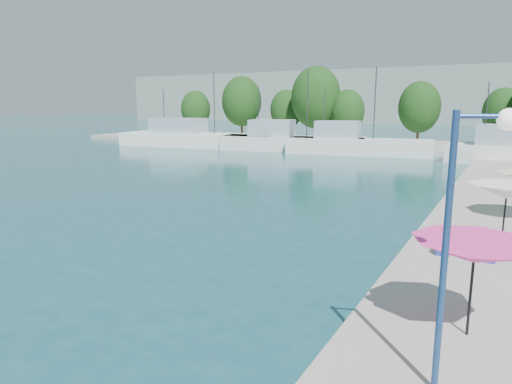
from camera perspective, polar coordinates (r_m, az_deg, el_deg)
The scene contains 16 objects.
quay_far at distance 64.08m, azimuth 13.88°, elevation 5.78°, with size 90.00×16.00×0.60m, color #9A948B.
hill_west at distance 159.41m, azimuth 15.50°, elevation 11.36°, with size 180.00×40.00×16.00m, color gray.
trawler_01 at distance 63.10m, azimuth -7.47°, elevation 6.62°, with size 23.13×8.38×10.20m.
trawler_02 at distance 56.96m, azimuth 4.14°, elevation 6.23°, with size 18.17×8.14×10.20m.
trawler_03 at distance 53.99m, azimuth 12.22°, elevation 5.76°, with size 16.73×6.70×10.20m.
tree_01 at distance 80.17m, azimuth -7.56°, elevation 10.25°, with size 5.01×5.01×7.42m.
tree_02 at distance 76.00m, azimuth -1.80°, elevation 11.25°, with size 6.49×6.49×9.60m.
tree_03 at distance 72.20m, azimuth 3.81°, elevation 10.22°, with size 4.97×4.97×7.36m.
tree_04 at distance 67.57m, azimuth 7.48°, elevation 11.66°, with size 7.11×7.11×10.52m.
tree_05 at distance 66.48m, azimuth 11.33°, elevation 9.88°, with size 4.83×4.83×7.15m.
tree_06 at distance 65.65m, azimuth 19.75°, elevation 9.94°, with size 5.50×5.50×8.14m.
tree_07 at distance 66.35m, azimuth 28.46°, elevation 8.80°, with size 4.85×4.85×7.18m.
umbrella_pink at distance 11.03m, azimuth 25.64°, elevation -6.75°, with size 2.70×2.70×2.20m.
umbrella_white at distance 17.95m, azimuth 28.87°, elevation 0.04°, with size 2.53×2.53×2.38m.
cafe_table_02 at distance 16.93m, azimuth 24.74°, elevation -6.59°, with size 1.82×0.70×0.76m.
street_lamp at distance 8.36m, azimuth 25.11°, elevation -1.18°, with size 0.99×0.53×5.03m.
Camera 1 is at (9.11, 5.48, 5.69)m, focal length 32.00 mm.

